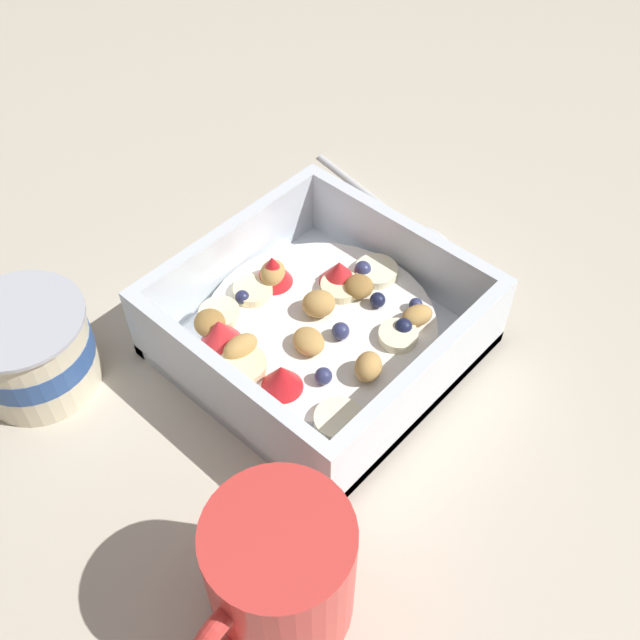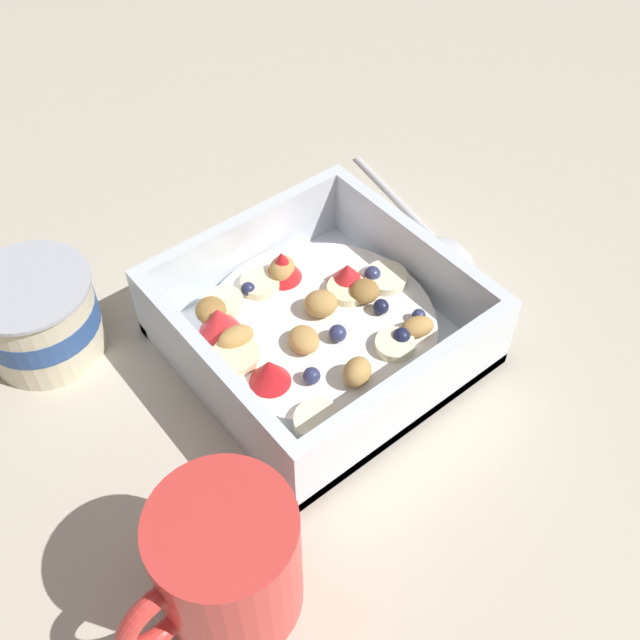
% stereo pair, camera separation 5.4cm
% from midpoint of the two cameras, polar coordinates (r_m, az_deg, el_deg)
% --- Properties ---
extents(ground_plane, '(2.40, 2.40, 0.00)m').
position_cam_midpoint_polar(ground_plane, '(0.55, 4.61, -3.03)').
color(ground_plane, beige).
extents(fruit_bowl, '(0.19, 0.19, 0.06)m').
position_cam_midpoint_polar(fruit_bowl, '(0.54, 2.61, -0.72)').
color(fruit_bowl, white).
rests_on(fruit_bowl, ground).
extents(spoon, '(0.05, 0.17, 0.01)m').
position_cam_midpoint_polar(spoon, '(0.65, 10.85, 6.44)').
color(spoon, silver).
rests_on(spoon, ground).
extents(yogurt_cup, '(0.09, 0.09, 0.07)m').
position_cam_midpoint_polar(yogurt_cup, '(0.56, -18.13, 0.13)').
color(yogurt_cup, beige).
rests_on(yogurt_cup, ground).
extents(coffee_mug, '(0.11, 0.08, 0.09)m').
position_cam_midpoint_polar(coffee_mug, '(0.42, -3.48, -18.29)').
color(coffee_mug, red).
rests_on(coffee_mug, ground).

